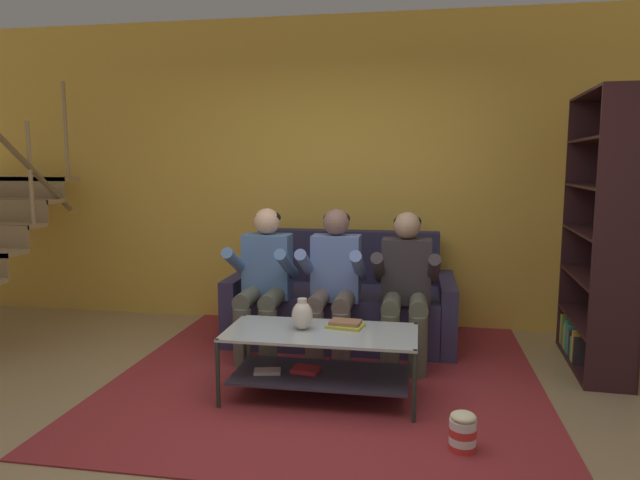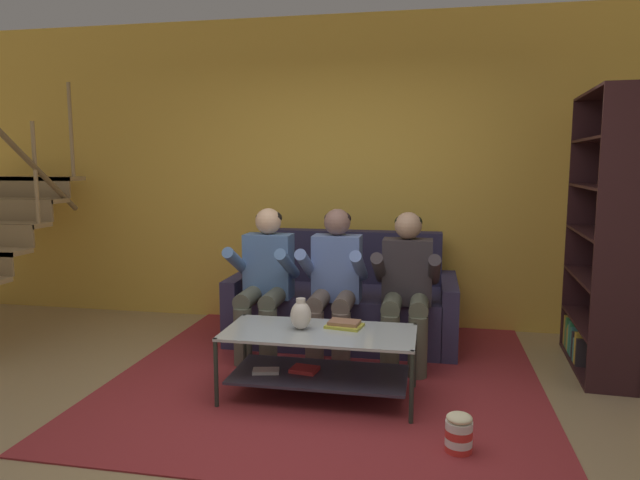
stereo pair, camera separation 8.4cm
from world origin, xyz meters
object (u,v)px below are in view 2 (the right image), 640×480
(person_seated_left, at_px, (265,276))
(bookshelf, at_px, (607,257))
(person_seated_middle, at_px, (334,278))
(book_stack, at_px, (344,324))
(couch, at_px, (344,305))
(person_seated_right, at_px, (406,282))
(coffee_table, at_px, (318,353))
(vase, at_px, (301,315))
(popcorn_tub, at_px, (459,433))

(person_seated_left, relative_size, bookshelf, 0.58)
(bookshelf, bearing_deg, person_seated_middle, -173.33)
(person_seated_middle, height_order, book_stack, person_seated_middle)
(couch, xyz_separation_m, person_seated_left, (-0.56, -0.55, 0.35))
(couch, bearing_deg, person_seated_right, -44.52)
(person_seated_middle, distance_m, book_stack, 0.68)
(person_seated_right, bearing_deg, coffee_table, -125.44)
(bookshelf, bearing_deg, vase, -155.42)
(vase, xyz_separation_m, bookshelf, (2.12, 0.97, 0.30))
(couch, distance_m, coffee_table, 1.30)
(couch, height_order, bookshelf, bookshelf)
(coffee_table, xyz_separation_m, book_stack, (0.15, 0.12, 0.17))
(person_seated_left, relative_size, coffee_table, 0.95)
(person_seated_right, bearing_deg, couch, 135.48)
(person_seated_right, bearing_deg, vase, -131.83)
(couch, xyz_separation_m, coffee_table, (0.02, -1.30, 0.00))
(vase, xyz_separation_m, book_stack, (0.27, 0.11, -0.08))
(bookshelf, relative_size, popcorn_tub, 9.28)
(person_seated_right, height_order, coffee_table, person_seated_right)
(person_seated_right, height_order, popcorn_tub, person_seated_right)
(couch, height_order, vase, couch)
(person_seated_right, height_order, vase, person_seated_right)
(vase, relative_size, popcorn_tub, 0.94)
(couch, relative_size, person_seated_right, 1.64)
(couch, relative_size, bookshelf, 0.93)
(couch, distance_m, bookshelf, 2.12)
(book_stack, bearing_deg, coffee_table, -140.73)
(person_seated_middle, height_order, coffee_table, person_seated_middle)
(coffee_table, xyz_separation_m, bookshelf, (2.00, 0.99, 0.55))
(popcorn_tub, bearing_deg, person_seated_right, 104.67)
(coffee_table, height_order, bookshelf, bookshelf)
(person_seated_left, height_order, coffee_table, person_seated_left)
(bookshelf, bearing_deg, couch, 171.26)
(person_seated_right, relative_size, book_stack, 4.48)
(person_seated_middle, relative_size, coffee_table, 0.95)
(book_stack, bearing_deg, person_seated_left, 139.59)
(vase, distance_m, bookshelf, 2.35)
(person_seated_left, relative_size, vase, 5.69)
(vase, bearing_deg, popcorn_tub, -30.40)
(vase, distance_m, book_stack, 0.30)
(person_seated_right, bearing_deg, popcorn_tub, -75.33)
(person_seated_middle, distance_m, person_seated_right, 0.56)
(coffee_table, bearing_deg, popcorn_tub, -32.91)
(couch, bearing_deg, person_seated_middle, -90.00)
(person_seated_middle, height_order, person_seated_right, person_seated_middle)
(vase, bearing_deg, person_seated_middle, 82.51)
(person_seated_right, bearing_deg, person_seated_left, 179.94)
(bookshelf, xyz_separation_m, popcorn_tub, (-1.12, -1.56, -0.74))
(bookshelf, bearing_deg, person_seated_left, -174.76)
(person_seated_right, relative_size, coffee_table, 0.94)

